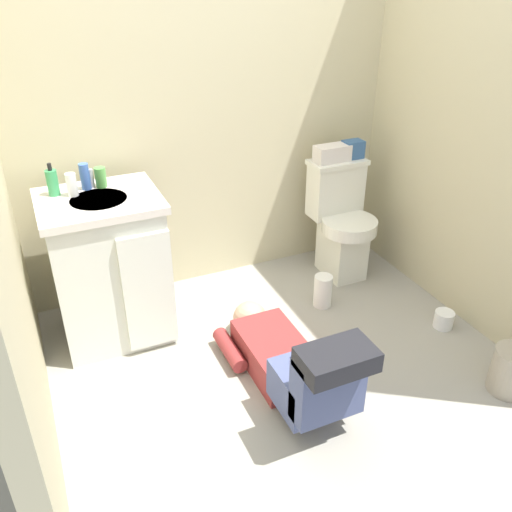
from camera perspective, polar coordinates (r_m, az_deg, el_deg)
ground_plane at (r=2.95m, az=2.49°, el=-10.99°), size 2.78×2.93×0.04m
wall_back at (r=3.24m, az=-5.23°, el=17.06°), size 2.44×0.08×2.40m
wall_right at (r=3.05m, az=23.99°, el=13.96°), size 0.08×1.93×2.40m
toilet at (r=3.54m, az=8.90°, el=3.64°), size 0.36×0.46×0.75m
vanity_cabinet at (r=2.99m, az=-15.15°, el=-1.16°), size 0.60×0.53×0.82m
faucet at (r=2.93m, az=-16.90°, el=7.79°), size 0.02×0.02×0.10m
person_plumber at (r=2.64m, az=3.73°, el=-11.09°), size 0.39×1.06×0.52m
tissue_box at (r=3.43m, az=8.00°, el=10.64°), size 0.22×0.11×0.10m
toiletry_bag at (r=3.50m, az=10.15°, el=10.98°), size 0.12×0.09×0.11m
soap_dispenser at (r=2.89m, az=-20.60°, el=7.27°), size 0.06×0.06×0.17m
bottle_white at (r=2.86m, az=-18.80°, el=7.10°), size 0.05×0.05×0.12m
bottle_blue at (r=2.92m, az=-17.53°, el=7.97°), size 0.05×0.05×0.13m
bottle_green at (r=2.93m, az=-16.00°, el=7.95°), size 0.06×0.06×0.10m
trash_can at (r=2.95m, az=25.26°, el=-10.86°), size 0.19×0.19×0.24m
paper_towel_roll at (r=3.30m, az=7.04°, el=-3.66°), size 0.11×0.11×0.20m
toilet_paper_roll at (r=3.30m, az=19.12°, el=-6.31°), size 0.11×0.11×0.10m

